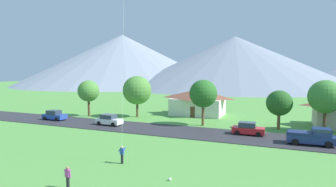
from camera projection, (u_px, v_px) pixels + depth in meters
name	position (u px, v px, depth m)	size (l,w,h in m)	color
road_strip	(195.00, 133.00, 38.48)	(160.00, 7.77, 0.08)	#2D2D33
mountain_central_ridge	(122.00, 60.00, 176.02)	(128.68, 128.68, 31.64)	gray
mountain_far_east_ridge	(235.00, 62.00, 148.60)	(120.28, 120.28, 27.22)	gray
house_left_center	(198.00, 102.00, 54.19)	(10.65, 7.16, 5.06)	silver
tree_near_left	(137.00, 90.00, 51.50)	(5.36, 5.36, 7.74)	brown
tree_left_of_center	(279.00, 103.00, 40.54)	(3.75, 3.75, 5.81)	brown
tree_right_of_center	(89.00, 91.00, 52.38)	(4.05, 4.05, 6.88)	brown
tree_near_right	(203.00, 94.00, 43.30)	(4.39, 4.39, 7.29)	brown
tree_far_right	(326.00, 97.00, 38.59)	(4.67, 4.67, 7.41)	#4C3823
parked_car_red_west_end	(248.00, 129.00, 37.14)	(4.23, 2.14, 1.68)	red
parked_car_white_mid_west	(109.00, 120.00, 43.81)	(4.25, 2.18, 1.68)	white
parked_car_blue_mid_east	(54.00, 115.00, 48.39)	(4.21, 2.09, 1.68)	#2847A8
pickup_truck_navy_east_side	(312.00, 136.00, 32.01)	(5.27, 2.47, 1.99)	navy
watcher_person	(68.00, 177.00, 20.20)	(0.56, 0.24, 1.68)	black
soccer_ball	(170.00, 179.00, 21.71)	(0.24, 0.24, 0.24)	white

